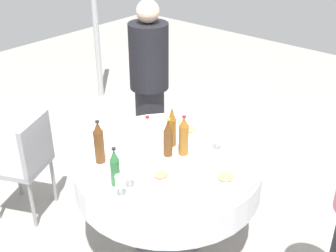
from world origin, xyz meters
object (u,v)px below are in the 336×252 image
object	(u,v)px
plate_inner	(191,131)
wine_glass_mid	(120,182)
bottle_green_near	(115,168)
chair_front	(28,159)
dining_table	(168,172)
wine_glass_west	(129,173)
wine_glass_front	(218,138)
bottle_brown_west	(99,143)
bottle_clear_outer	(148,137)
wine_glass_near	(98,135)
plate_right	(226,179)
bottle_brown_east	(168,138)
person_outer	(149,88)
bottle_amber_rear	(184,136)
plate_left	(161,176)
bottle_amber_mid	(172,128)

from	to	relation	value
plate_inner	wine_glass_mid	bearing A→B (deg)	-169.03
bottle_green_near	chair_front	distance (m)	1.07
dining_table	wine_glass_west	bearing A→B (deg)	-171.03
wine_glass_west	chair_front	distance (m)	1.15
wine_glass_front	plate_inner	size ratio (longest dim) A/B	0.62
dining_table	bottle_brown_west	world-z (taller)	bottle_brown_west
bottle_clear_outer	chair_front	size ratio (longest dim) A/B	0.35
wine_glass_near	wine_glass_front	bearing A→B (deg)	-50.57
dining_table	bottle_clear_outer	world-z (taller)	bottle_clear_outer
bottle_clear_outer	wine_glass_west	xyz separation A→B (m)	(-0.36, -0.18, -0.03)
dining_table	plate_right	size ratio (longest dim) A/B	5.20
wine_glass_west	bottle_brown_east	bearing A→B (deg)	9.09
wine_glass_mid	plate_inner	distance (m)	0.93
bottle_clear_outer	person_outer	world-z (taller)	person_outer
bottle_amber_rear	wine_glass_near	bearing A→B (deg)	123.48
plate_left	wine_glass_front	bearing A→B (deg)	-7.89
wine_glass_mid	wine_glass_west	xyz separation A→B (m)	(0.10, 0.02, 0.01)
bottle_green_near	plate_inner	size ratio (longest dim) A/B	1.21
plate_inner	wine_glass_near	bearing A→B (deg)	150.25
plate_inner	plate_right	bearing A→B (deg)	-121.89
bottle_clear_outer	bottle_amber_mid	size ratio (longest dim) A/B	0.99
bottle_brown_west	wine_glass_near	xyz separation A→B (m)	(0.11, 0.14, -0.04)
bottle_amber_rear	plate_right	size ratio (longest dim) A/B	1.17
dining_table	plate_inner	size ratio (longest dim) A/B	5.98
bottle_amber_rear	wine_glass_front	size ratio (longest dim) A/B	2.18
wine_glass_mid	plate_inner	world-z (taller)	wine_glass_mid
dining_table	person_outer	distance (m)	0.99
wine_glass_mid	wine_glass_west	distance (m)	0.10
bottle_clear_outer	bottle_green_near	world-z (taller)	bottle_clear_outer
bottle_amber_mid	bottle_brown_west	bearing A→B (deg)	154.91
plate_inner	plate_left	size ratio (longest dim) A/B	0.97
bottle_amber_rear	plate_inner	xyz separation A→B (m)	(0.28, 0.16, -0.13)
bottle_amber_rear	plate_inner	size ratio (longest dim) A/B	1.34
bottle_amber_mid	wine_glass_front	size ratio (longest dim) A/B	2.25
wine_glass_front	bottle_green_near	bearing A→B (deg)	162.45
dining_table	plate_left	xyz separation A→B (m)	(-0.24, -0.15, 0.16)
bottle_amber_rear	wine_glass_mid	xyz separation A→B (m)	(-0.63, -0.02, -0.04)
dining_table	bottle_clear_outer	bearing A→B (deg)	130.46
bottle_brown_east	dining_table	bearing A→B (deg)	-17.50
wine_glass_west	wine_glass_near	bearing A→B (deg)	68.73
bottle_amber_rear	chair_front	size ratio (longest dim) A/B	0.34
dining_table	plate_right	bearing A→B (deg)	-88.38
bottle_brown_west	person_outer	bearing A→B (deg)	24.56
bottle_amber_mid	chair_front	bearing A→B (deg)	122.67
bottle_brown_east	plate_inner	bearing A→B (deg)	12.87
bottle_amber_mid	wine_glass_west	bearing A→B (deg)	-166.40
bottle_amber_mid	person_outer	distance (m)	0.83
bottle_clear_outer	plate_left	distance (m)	0.32
wine_glass_front	chair_front	size ratio (longest dim) A/B	0.16
bottle_amber_rear	wine_glass_west	world-z (taller)	bottle_amber_rear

